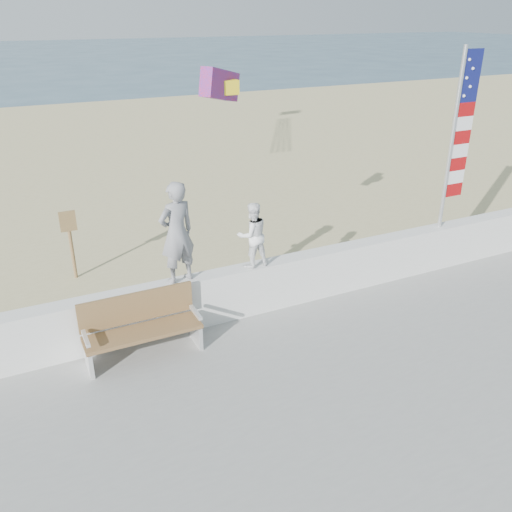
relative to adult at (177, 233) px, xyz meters
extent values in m
plane|color=#314F63|center=(1.10, -2.00, -1.92)|extent=(220.00, 220.00, 0.00)
cube|color=#C5B883|center=(1.10, 7.00, -1.88)|extent=(90.00, 40.00, 0.08)
cube|color=silver|center=(1.10, 0.00, -1.29)|extent=(30.00, 0.35, 0.90)
imported|color=gray|center=(0.00, 0.00, 0.00)|extent=(0.70, 0.54, 1.69)
imported|color=white|center=(1.32, 0.00, -0.27)|extent=(0.57, 0.45, 1.15)
cube|color=olive|center=(-0.81, -0.55, -1.30)|extent=(1.80, 0.50, 0.06)
cube|color=olive|center=(-0.81, -0.28, -0.99)|extent=(1.80, 0.05, 0.50)
cube|color=white|center=(-1.66, -0.55, -1.54)|extent=(0.06, 0.50, 0.40)
cube|color=white|center=(-1.66, -0.60, -1.14)|extent=(0.06, 0.45, 0.05)
cube|color=silver|center=(0.04, -0.55, -1.54)|extent=(0.06, 0.50, 0.40)
cube|color=white|center=(0.04, -0.60, -1.14)|extent=(0.06, 0.45, 0.05)
cylinder|color=silver|center=(5.58, 0.00, 0.91)|extent=(0.08, 0.08, 3.50)
cube|color=#0F1451|center=(5.82, 0.00, 2.11)|extent=(0.44, 0.02, 0.95)
cube|color=#9E0A0C|center=(5.82, 0.00, -0.09)|extent=(0.44, 0.02, 0.26)
cube|color=white|center=(5.82, 0.00, 0.18)|extent=(0.44, 0.02, 0.26)
cube|color=#9E0A0C|center=(5.82, 0.00, 0.44)|extent=(0.44, 0.02, 0.26)
cube|color=white|center=(5.82, 0.00, 0.71)|extent=(0.44, 0.02, 0.26)
cube|color=#9E0A0C|center=(5.82, 0.00, 0.97)|extent=(0.44, 0.02, 0.26)
cube|color=white|center=(5.82, 0.00, 1.23)|extent=(0.44, 0.02, 0.26)
cube|color=#9E0A0C|center=(5.82, 0.00, 1.50)|extent=(0.44, 0.02, 0.26)
sphere|color=white|center=(5.70, -0.02, 1.76)|extent=(0.06, 0.06, 0.06)
sphere|color=white|center=(5.82, -0.02, 1.92)|extent=(0.06, 0.06, 0.06)
sphere|color=white|center=(5.70, -0.02, 2.08)|extent=(0.06, 0.06, 0.06)
sphere|color=white|center=(5.82, -0.02, 2.24)|extent=(0.06, 0.06, 0.06)
sphere|color=white|center=(5.70, -0.02, 2.40)|extent=(0.06, 0.06, 0.06)
cube|color=red|center=(1.43, 1.55, 2.01)|extent=(0.95, 0.76, 0.67)
cube|color=yellow|center=(1.58, 1.55, 1.96)|extent=(0.35, 0.26, 0.25)
cylinder|color=olive|center=(-1.31, 2.99, -1.24)|extent=(0.07, 0.07, 1.20)
cube|color=olive|center=(-1.31, 2.97, -0.59)|extent=(0.32, 0.03, 0.42)
camera|label=1|loc=(-2.34, -7.69, 3.21)|focal=38.00mm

